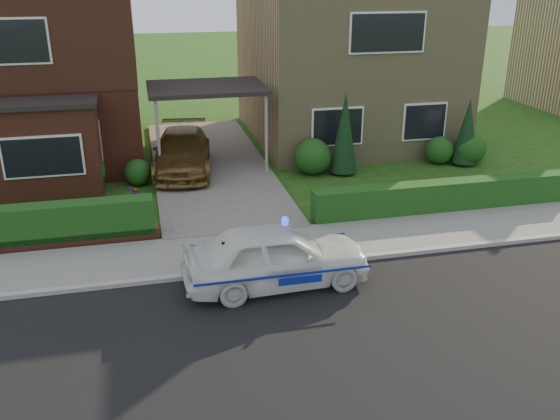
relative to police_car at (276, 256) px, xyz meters
name	(u,v)px	position (x,y,z in m)	size (l,w,h in m)	color
ground	(286,351)	(-0.37, -2.40, -0.67)	(120.00, 120.00, 0.00)	#194512
road	(286,351)	(-0.37, -2.40, -0.67)	(60.00, 6.00, 0.02)	black
kerb	(253,270)	(-0.37, 0.65, -0.61)	(60.00, 0.16, 0.12)	#9E9993
sidewalk	(245,250)	(-0.37, 1.70, -0.62)	(60.00, 2.00, 0.10)	slate
driveway	(210,165)	(-0.37, 8.60, -0.61)	(3.80, 12.00, 0.12)	#666059
house_left	(27,47)	(-6.15, 11.50, 3.14)	(7.50, 9.53, 7.25)	brown
house_right	(346,43)	(5.43, 11.59, 2.99)	(7.50, 8.06, 7.25)	tan
carport_link	(207,89)	(-0.37, 8.55, 1.99)	(3.80, 3.00, 2.77)	black
hedge_right	(442,212)	(5.43, 2.95, -0.67)	(7.50, 0.55, 0.80)	#193A12
shrub_left_mid	(83,171)	(-4.37, 6.90, -0.01)	(1.32, 1.32, 1.32)	#193A12
shrub_left_near	(138,172)	(-2.77, 7.20, -0.25)	(0.84, 0.84, 0.84)	#193A12
shrub_right_near	(313,156)	(2.83, 7.00, -0.07)	(1.20, 1.20, 1.20)	#193A12
shrub_right_mid	(439,150)	(7.43, 7.10, -0.19)	(0.96, 0.96, 0.96)	#193A12
shrub_right_far	(470,149)	(8.43, 6.80, -0.13)	(1.08, 1.08, 1.08)	#193A12
conifer_a	(344,135)	(3.83, 6.80, 0.63)	(0.90, 0.90, 2.60)	black
conifer_b	(467,134)	(8.23, 6.80, 0.43)	(0.90, 0.90, 2.20)	black
police_car	(276,256)	(0.00, 0.00, 0.00)	(3.61, 3.98, 1.50)	white
driveway_car	(182,151)	(-1.31, 8.03, 0.09)	(1.80, 4.42, 1.28)	brown
potted_plant_c	(135,201)	(-2.87, 4.73, -0.28)	(0.44, 0.44, 0.79)	gray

